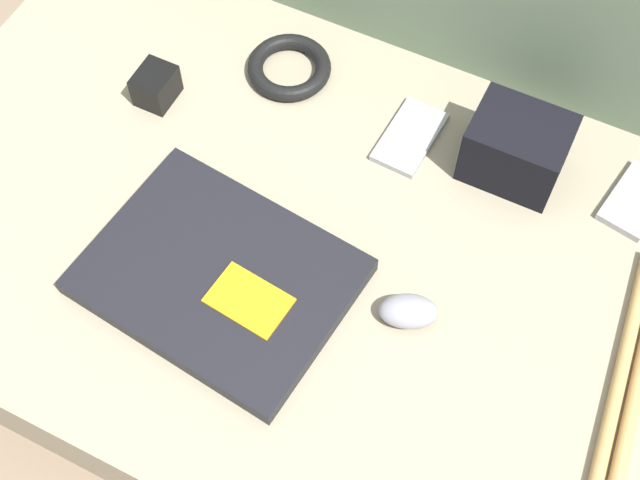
# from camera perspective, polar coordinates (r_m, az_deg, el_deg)

# --- Properties ---
(ground_plane) EXTENTS (8.00, 8.00, 0.00)m
(ground_plane) POSITION_cam_1_polar(r_m,az_deg,el_deg) (1.18, -0.00, -3.48)
(ground_plane) COLOR #7A6651
(couch_seat) EXTENTS (1.12, 0.67, 0.12)m
(couch_seat) POSITION_cam_1_polar(r_m,az_deg,el_deg) (1.12, -0.00, -2.08)
(couch_seat) COLOR gray
(couch_seat) RESTS_ON ground_plane
(laptop) EXTENTS (0.32, 0.26, 0.03)m
(laptop) POSITION_cam_1_polar(r_m,az_deg,el_deg) (1.04, -6.48, -2.33)
(laptop) COLOR black
(laptop) RESTS_ON couch_seat
(computer_mouse) EXTENTS (0.08, 0.07, 0.03)m
(computer_mouse) POSITION_cam_1_polar(r_m,az_deg,el_deg) (1.02, 5.67, -4.56)
(computer_mouse) COLOR gray
(computer_mouse) RESTS_ON couch_seat
(phone_silver) EXTENTS (0.07, 0.11, 0.01)m
(phone_silver) POSITION_cam_1_polar(r_m,az_deg,el_deg) (1.16, 5.77, 6.58)
(phone_silver) COLOR #99999E
(phone_silver) RESTS_ON couch_seat
(phone_black) EXTENTS (0.08, 0.11, 0.01)m
(phone_black) POSITION_cam_1_polar(r_m,az_deg,el_deg) (1.16, 19.56, 2.41)
(phone_black) COLOR #99999E
(phone_black) RESTS_ON couch_seat
(camera_pouch) EXTENTS (0.12, 0.09, 0.09)m
(camera_pouch) POSITION_cam_1_polar(r_m,az_deg,el_deg) (1.12, 12.47, 5.77)
(camera_pouch) COLOR black
(camera_pouch) RESTS_ON couch_seat
(charger_brick) EXTENTS (0.05, 0.05, 0.05)m
(charger_brick) POSITION_cam_1_polar(r_m,az_deg,el_deg) (1.20, -10.46, 9.68)
(charger_brick) COLOR black
(charger_brick) RESTS_ON couch_seat
(cable_coil) EXTENTS (0.11, 0.11, 0.02)m
(cable_coil) POSITION_cam_1_polar(r_m,az_deg,el_deg) (1.22, -1.98, 10.99)
(cable_coil) COLOR black
(cable_coil) RESTS_ON couch_seat
(drumstick_pair) EXTENTS (0.07, 0.36, 0.02)m
(drumstick_pair) POSITION_cam_1_polar(r_m,az_deg,el_deg) (1.04, 18.99, -9.17)
(drumstick_pair) COLOR tan
(drumstick_pair) RESTS_ON couch_seat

